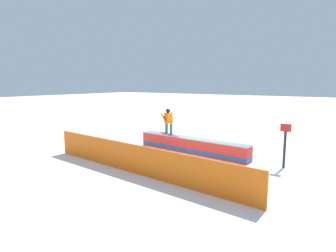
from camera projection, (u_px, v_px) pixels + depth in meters
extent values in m
plane|color=white|center=(191.00, 153.00, 13.81)|extent=(120.00, 120.00, 0.00)
cube|color=red|center=(191.00, 146.00, 13.76)|extent=(5.89, 1.08, 0.68)
cube|color=#1D66B6|center=(191.00, 149.00, 13.79)|extent=(5.90, 1.10, 0.16)
cube|color=#8D9A9E|center=(191.00, 138.00, 13.71)|extent=(5.89, 1.14, 0.04)
cube|color=#C21F82|center=(169.00, 134.00, 14.59)|extent=(1.43, 0.85, 0.01)
cylinder|color=#2C7452|center=(167.00, 128.00, 14.74)|extent=(0.19, 0.19, 0.55)
cylinder|color=#2C7452|center=(171.00, 129.00, 14.36)|extent=(0.19, 0.19, 0.55)
cube|color=orange|center=(168.00, 118.00, 14.53)|extent=(0.46, 0.39, 0.50)
sphere|color=black|center=(168.00, 111.00, 14.48)|extent=(0.22, 0.22, 0.22)
cylinder|color=orange|center=(163.00, 117.00, 14.60)|extent=(0.47, 0.28, 0.42)
cylinder|color=orange|center=(172.00, 118.00, 14.52)|extent=(0.19, 0.15, 0.56)
cube|color=orange|center=(137.00, 159.00, 10.55)|extent=(9.61, 0.95, 1.07)
cylinder|color=#262628|center=(284.00, 150.00, 11.27)|extent=(0.10, 0.10, 1.43)
cube|color=red|center=(286.00, 128.00, 11.14)|extent=(0.40, 0.04, 0.30)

